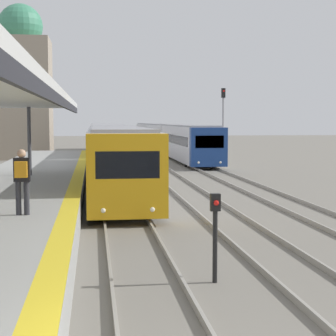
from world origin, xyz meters
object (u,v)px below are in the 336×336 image
object	(u,v)px
train_far	(165,136)
signal_mast_far	(223,118)
signal_post_near	(215,228)
train_near	(107,142)
person_on_platform	(22,176)

from	to	relation	value
train_far	signal_mast_far	size ratio (longest dim) A/B	8.27
signal_post_near	signal_mast_far	bearing A→B (deg)	76.54
train_near	signal_post_near	xyz separation A→B (m)	(1.42, -31.85, -0.55)
person_on_platform	signal_post_near	distance (m)	5.38
signal_mast_far	train_near	bearing A→B (deg)	164.50
train_near	signal_mast_far	size ratio (longest dim) A/B	8.94
train_near	signal_mast_far	xyz separation A→B (m)	(8.48, -2.35, 1.85)
signal_post_near	train_near	bearing A→B (deg)	92.55
train_far	signal_mast_far	xyz separation A→B (m)	(1.84, -19.77, 1.88)
signal_post_near	signal_mast_far	world-z (taller)	signal_mast_far
signal_post_near	signal_mast_far	size ratio (longest dim) A/B	0.32
train_far	signal_mast_far	world-z (taller)	signal_mast_far
train_far	signal_post_near	distance (m)	49.54
train_near	signal_mast_far	bearing A→B (deg)	-15.50
person_on_platform	train_far	distance (m)	47.03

